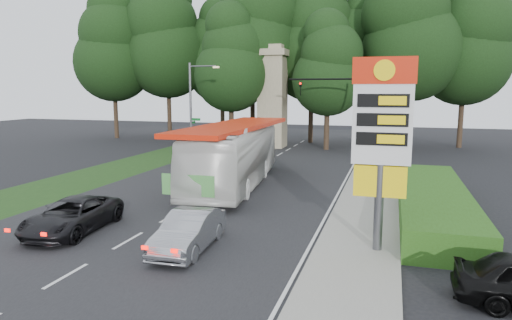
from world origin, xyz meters
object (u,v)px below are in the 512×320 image
(gas_station_pylon, at_px, (382,128))
(sedan_silver, at_px, (189,231))
(streetlight_signs, at_px, (193,105))
(monument, at_px, (273,96))
(transit_bus, at_px, (234,155))
(suv_charcoal, at_px, (72,216))
(traffic_signal_mast, at_px, (345,103))

(gas_station_pylon, height_order, sedan_silver, gas_station_pylon)
(streetlight_signs, relative_size, monument, 0.80)
(transit_bus, distance_m, sedan_silver, 11.35)
(monument, relative_size, suv_charcoal, 2.05)
(sedan_silver, height_order, suv_charcoal, sedan_silver)
(streetlight_signs, distance_m, monument, 9.44)
(streetlight_signs, xyz_separation_m, transit_bus, (7.49, -10.62, -2.58))
(traffic_signal_mast, height_order, transit_bus, traffic_signal_mast)
(sedan_silver, xyz_separation_m, suv_charcoal, (-5.45, 0.58, -0.02))
(traffic_signal_mast, height_order, monument, monument)
(gas_station_pylon, distance_m, monument, 30.17)
(gas_station_pylon, relative_size, streetlight_signs, 0.86)
(monument, xyz_separation_m, sedan_silver, (4.65, -29.70, -4.40))
(gas_station_pylon, xyz_separation_m, monument, (-11.20, 28.01, 0.66))
(sedan_silver, bearing_deg, monument, 95.96)
(traffic_signal_mast, relative_size, sedan_silver, 1.69)
(streetlight_signs, bearing_deg, gas_station_pylon, -51.04)
(monument, distance_m, sedan_silver, 30.38)
(gas_station_pylon, xyz_separation_m, streetlight_signs, (-16.19, 20.01, -0.01))
(transit_bus, bearing_deg, streetlight_signs, 118.55)
(traffic_signal_mast, distance_m, transit_bus, 13.92)
(gas_station_pylon, distance_m, streetlight_signs, 25.74)
(sedan_silver, relative_size, suv_charcoal, 0.87)
(streetlight_signs, height_order, transit_bus, streetlight_signs)
(monument, height_order, sedan_silver, monument)
(gas_station_pylon, relative_size, transit_bus, 0.51)
(streetlight_signs, bearing_deg, suv_charcoal, -78.79)
(gas_station_pylon, relative_size, traffic_signal_mast, 0.95)
(gas_station_pylon, relative_size, sedan_silver, 1.61)
(sedan_silver, bearing_deg, transit_bus, 98.02)
(traffic_signal_mast, bearing_deg, sedan_silver, -97.30)
(gas_station_pylon, bearing_deg, transit_bus, 132.81)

